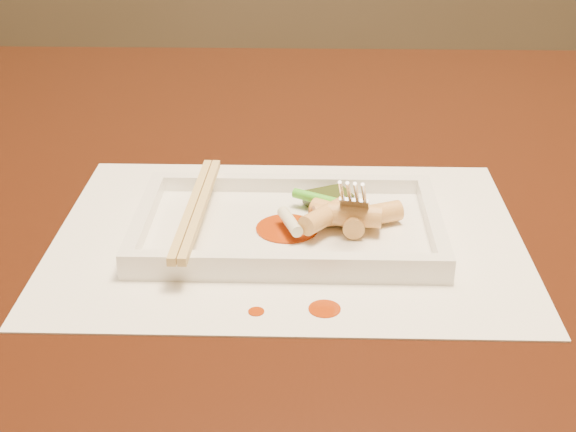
{
  "coord_description": "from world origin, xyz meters",
  "views": [
    {
      "loc": [
        -0.02,
        -0.77,
        1.08
      ],
      "look_at": [
        -0.03,
        -0.16,
        0.77
      ],
      "focal_mm": 50.0,
      "sensor_mm": 36.0,
      "label": 1
    }
  ],
  "objects_px": {
    "table": "(322,249)",
    "placemat": "(288,235)",
    "chopstick_a": "(192,207)",
    "fork": "(372,139)",
    "plate_base": "(288,230)"
  },
  "relations": [
    {
      "from": "plate_base",
      "to": "fork",
      "type": "xyz_separation_m",
      "value": [
        0.07,
        0.02,
        0.08
      ]
    },
    {
      "from": "table",
      "to": "placemat",
      "type": "bearing_deg",
      "value": -101.75
    },
    {
      "from": "plate_base",
      "to": "fork",
      "type": "distance_m",
      "value": 0.11
    },
    {
      "from": "plate_base",
      "to": "fork",
      "type": "height_order",
      "value": "fork"
    },
    {
      "from": "table",
      "to": "plate_base",
      "type": "relative_size",
      "value": 5.38
    },
    {
      "from": "fork",
      "to": "plate_base",
      "type": "bearing_deg",
      "value": -165.58
    },
    {
      "from": "chopstick_a",
      "to": "fork",
      "type": "relative_size",
      "value": 1.34
    },
    {
      "from": "chopstick_a",
      "to": "placemat",
      "type": "bearing_deg",
      "value": 0.0
    },
    {
      "from": "plate_base",
      "to": "chopstick_a",
      "type": "xyz_separation_m",
      "value": [
        -0.08,
        0.0,
        0.02
      ]
    },
    {
      "from": "placemat",
      "to": "chopstick_a",
      "type": "height_order",
      "value": "chopstick_a"
    },
    {
      "from": "placemat",
      "to": "plate_base",
      "type": "relative_size",
      "value": 1.54
    },
    {
      "from": "table",
      "to": "placemat",
      "type": "relative_size",
      "value": 3.5
    },
    {
      "from": "placemat",
      "to": "plate_base",
      "type": "height_order",
      "value": "plate_base"
    },
    {
      "from": "table",
      "to": "placemat",
      "type": "xyz_separation_m",
      "value": [
        -0.03,
        -0.16,
        0.1
      ]
    },
    {
      "from": "placemat",
      "to": "chopstick_a",
      "type": "xyz_separation_m",
      "value": [
        -0.08,
        0.0,
        0.03
      ]
    }
  ]
}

